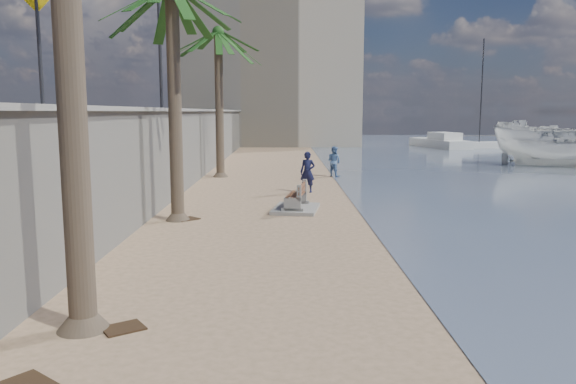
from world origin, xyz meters
name	(u,v)px	position (x,y,z in m)	size (l,w,h in m)	color
ground_plane	(321,324)	(0.00, 0.00, 0.00)	(140.00, 140.00, 0.00)	tan
seawall	(195,146)	(-5.20, 20.00, 1.75)	(0.45, 70.00, 3.50)	gray
wall_cap	(194,110)	(-5.20, 20.00, 3.55)	(0.80, 70.00, 0.12)	gray
end_building	(271,78)	(-2.00, 52.00, 7.00)	(18.00, 12.00, 14.00)	#B7AA93
bench_far	(296,199)	(-0.20, 10.76, 0.41)	(1.84, 2.43, 0.93)	gray
palm_back	(218,34)	(-4.03, 21.12, 7.45)	(5.00, 5.00, 8.47)	brown
pedestrian_sign	(37,16)	(-5.00, 1.50, 5.15)	(0.78, 0.07, 2.40)	#2D2D33
streetlight	(159,23)	(-5.10, 12.00, 6.64)	(0.28, 0.28, 5.12)	#2D2D33
person_a	(308,169)	(0.40, 15.26, 1.02)	(0.73, 0.50, 2.03)	#141738
person_b	(334,160)	(2.08, 21.26, 0.90)	(0.87, 0.68, 1.81)	#5378AD
boat_cruiser	(570,141)	(17.40, 26.38, 1.65)	(3.49, 3.59, 4.11)	silver
yacht_far	(439,144)	(14.62, 46.18, 0.35)	(8.69, 2.43, 1.50)	silver
sailboat_west	(479,145)	(18.04, 44.76, 0.33)	(7.20, 3.40, 10.32)	silver
debris_b	(123,328)	(-3.21, -0.19, 0.01)	(0.63, 0.50, 0.03)	#382616
debris_c	(186,219)	(-3.80, 9.08, 0.01)	(0.75, 0.60, 0.03)	#382616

